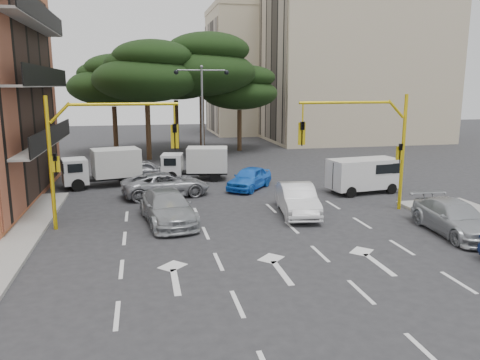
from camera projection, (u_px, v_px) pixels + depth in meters
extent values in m
plane|color=#28282B|center=(250.00, 230.00, 21.12)|extent=(120.00, 120.00, 0.00)
cube|color=gray|center=(203.00, 168.00, 36.44)|extent=(1.40, 6.00, 0.15)
cube|color=black|center=(31.00, 93.00, 25.48)|extent=(0.12, 14.72, 11.20)
cube|color=#C0B490|center=(355.00, 63.00, 54.07)|extent=(20.00, 12.00, 18.00)
cube|color=black|center=(272.00, 67.00, 52.13)|extent=(0.12, 11.04, 16.20)
cube|color=#C0B490|center=(269.00, 74.00, 64.36)|extent=(16.00, 12.00, 16.00)
cube|color=black|center=(211.00, 77.00, 62.82)|extent=(0.12, 11.04, 14.20)
cube|color=#C0B490|center=(270.00, 10.00, 62.70)|extent=(16.15, 12.15, 0.70)
cylinder|color=#382616|center=(148.00, 131.00, 40.91)|extent=(0.44, 0.44, 4.95)
ellipsoid|color=black|center=(146.00, 79.00, 40.03)|extent=(9.15, 9.15, 3.87)
ellipsoid|color=black|center=(153.00, 57.00, 39.39)|extent=(6.86, 6.86, 2.86)
ellipsoid|color=black|center=(140.00, 64.00, 39.95)|extent=(6.07, 6.07, 2.64)
cylinder|color=#382616|center=(202.00, 126.00, 43.80)|extent=(0.44, 0.44, 5.40)
ellipsoid|color=black|center=(201.00, 73.00, 42.83)|extent=(9.98, 9.98, 4.22)
ellipsoid|color=black|center=(208.00, 50.00, 42.17)|extent=(7.49, 7.49, 3.12)
ellipsoid|color=black|center=(195.00, 57.00, 42.73)|extent=(6.62, 6.62, 2.88)
cylinder|color=#382616|center=(115.00, 130.00, 44.18)|extent=(0.44, 0.44, 4.50)
ellipsoid|color=black|center=(113.00, 87.00, 43.38)|extent=(8.32, 8.32, 3.52)
ellipsoid|color=black|center=(119.00, 68.00, 42.78)|extent=(6.24, 6.24, 2.60)
ellipsoid|color=black|center=(107.00, 74.00, 43.33)|extent=(5.52, 5.52, 2.40)
cylinder|color=#382616|center=(239.00, 130.00, 46.66)|extent=(0.44, 0.44, 4.05)
ellipsoid|color=black|center=(239.00, 93.00, 45.94)|extent=(7.49, 7.49, 3.17)
ellipsoid|color=black|center=(246.00, 77.00, 45.37)|extent=(5.62, 5.62, 2.34)
ellipsoid|color=black|center=(234.00, 82.00, 45.91)|extent=(4.97, 4.97, 2.16)
cylinder|color=#382616|center=(177.00, 124.00, 48.23)|extent=(0.44, 0.44, 4.95)
ellipsoid|color=black|center=(175.00, 80.00, 47.35)|extent=(9.15, 9.15, 3.87)
ellipsoid|color=black|center=(181.00, 61.00, 46.72)|extent=(6.86, 6.86, 2.86)
ellipsoid|color=black|center=(170.00, 67.00, 47.27)|extent=(6.07, 6.07, 2.64)
cylinder|color=gold|center=(403.00, 153.00, 24.18)|extent=(0.18, 0.18, 6.00)
cylinder|color=gold|center=(396.00, 109.00, 23.62)|extent=(0.95, 0.14, 0.95)
cylinder|color=gold|center=(346.00, 102.00, 23.00)|extent=(4.80, 0.14, 0.14)
cylinder|color=gold|center=(303.00, 112.00, 22.64)|extent=(0.08, 0.08, 0.90)
imported|color=black|center=(302.00, 134.00, 22.85)|extent=(0.20, 0.24, 1.20)
cube|color=gold|center=(302.00, 134.00, 22.93)|extent=(0.36, 0.06, 1.10)
imported|color=black|center=(400.00, 153.00, 23.99)|extent=(0.16, 0.20, 1.00)
cube|color=gold|center=(399.00, 153.00, 24.09)|extent=(0.35, 0.08, 0.70)
cylinder|color=gold|center=(51.00, 164.00, 20.69)|extent=(0.18, 0.18, 6.00)
cylinder|color=gold|center=(60.00, 113.00, 20.36)|extent=(0.95, 0.14, 0.95)
cylinder|color=gold|center=(124.00, 104.00, 20.85)|extent=(4.80, 0.14, 0.14)
cylinder|color=gold|center=(174.00, 114.00, 21.38)|extent=(0.08, 0.08, 0.90)
imported|color=black|center=(175.00, 137.00, 21.59)|extent=(0.20, 0.24, 1.20)
cube|color=gold|center=(175.00, 136.00, 21.67)|extent=(0.36, 0.06, 1.10)
imported|color=black|center=(55.00, 165.00, 20.60)|extent=(0.16, 0.20, 1.00)
cube|color=gold|center=(56.00, 164.00, 20.69)|extent=(0.35, 0.08, 0.70)
cylinder|color=slate|center=(202.00, 119.00, 35.69)|extent=(0.16, 0.16, 7.50)
cylinder|color=slate|center=(190.00, 70.00, 34.78)|extent=(1.80, 0.10, 0.10)
sphere|color=black|center=(176.00, 72.00, 34.61)|extent=(0.36, 0.36, 0.36)
cylinder|color=slate|center=(213.00, 70.00, 35.14)|extent=(1.80, 0.10, 0.10)
sphere|color=black|center=(227.00, 72.00, 35.38)|extent=(0.36, 0.36, 0.36)
sphere|color=slate|center=(202.00, 67.00, 34.91)|extent=(0.24, 0.24, 0.24)
imported|color=silver|center=(297.00, 199.00, 23.60)|extent=(2.30, 4.88, 1.55)
imported|color=blue|center=(249.00, 178.00, 29.44)|extent=(3.79, 4.23, 1.39)
imported|color=#9B9EA2|center=(167.00, 207.00, 22.17)|extent=(2.87, 5.48, 1.52)
imported|color=#989AA0|center=(166.00, 184.00, 27.49)|extent=(5.47, 3.24, 1.42)
imported|color=#A7A9AF|center=(146.00, 170.00, 32.55)|extent=(3.99, 1.79, 1.33)
imported|color=#A5A9AD|center=(455.00, 218.00, 20.49)|extent=(2.34, 5.09, 1.44)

